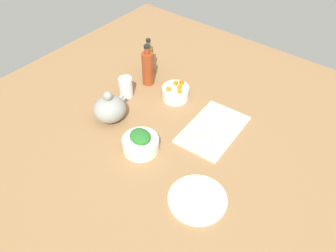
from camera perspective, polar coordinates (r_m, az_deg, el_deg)
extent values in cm
cube|color=olive|center=(148.73, 0.00, -1.81)|extent=(190.00, 190.00, 3.00)
cube|color=silver|center=(150.41, 7.60, -0.58)|extent=(33.95, 22.66, 1.00)
cylinder|color=white|center=(125.96, 4.99, -12.20)|extent=(21.70, 21.70, 1.20)
cylinder|color=white|center=(139.88, -4.61, -3.10)|extent=(15.13, 15.13, 5.89)
cylinder|color=white|center=(164.42, 1.28, 5.61)|extent=(12.95, 12.95, 6.44)
ellipsoid|color=gray|center=(153.37, -9.81, 2.85)|extent=(14.87, 14.42, 11.68)
sphere|color=gray|center=(148.65, -10.15, 5.04)|extent=(4.16, 4.16, 4.16)
cylinder|color=gray|center=(155.59, -8.22, 4.46)|extent=(5.38, 2.00, 3.93)
cylinder|color=#95391A|center=(171.53, -3.43, 9.61)|extent=(5.79, 5.79, 17.44)
cylinder|color=#95391A|center=(165.97, -3.58, 12.57)|extent=(2.60, 2.60, 3.25)
cylinder|color=black|center=(164.84, -3.62, 13.24)|extent=(2.89, 2.89, 1.20)
cylinder|color=brown|center=(180.77, -3.20, 11.03)|extent=(4.81, 4.81, 14.53)
cylinder|color=brown|center=(176.04, -3.32, 13.53)|extent=(2.16, 2.16, 3.68)
cylinder|color=black|center=(174.83, -3.35, 14.22)|extent=(2.41, 2.41, 1.20)
cylinder|color=white|center=(166.10, -7.12, 6.51)|extent=(6.61, 6.61, 10.20)
cube|color=orange|center=(163.81, 1.30, 7.25)|extent=(2.01, 2.01, 1.80)
cube|color=orange|center=(158.88, 1.98, 5.92)|extent=(2.54, 2.54, 1.80)
cube|color=orange|center=(160.02, 0.07, 6.26)|extent=(2.06, 2.06, 1.80)
cube|color=orange|center=(164.28, 2.32, 7.35)|extent=(2.45, 2.45, 1.80)
cube|color=orange|center=(161.48, 2.02, 6.63)|extent=(2.10, 2.10, 1.80)
ellipsoid|color=#287129|center=(136.52, -4.72, -1.75)|extent=(10.97, 11.85, 3.46)
cube|color=white|center=(126.15, 3.63, -10.60)|extent=(3.11, 3.11, 2.20)
cube|color=white|center=(124.71, 4.87, -11.64)|extent=(2.54, 2.54, 2.20)
cube|color=white|center=(126.47, 6.65, -10.72)|extent=(2.33, 2.33, 2.20)
cube|color=white|center=(122.82, 6.06, -13.07)|extent=(3.10, 3.10, 2.20)
cube|color=#FAE1D1|center=(122.44, 3.96, -13.11)|extent=(2.76, 2.76, 2.20)
cube|color=white|center=(124.54, 7.05, -12.02)|extent=(2.75, 2.75, 2.20)
pyramid|color=beige|center=(145.09, 6.03, -1.34)|extent=(6.08, 6.28, 3.00)
pyramid|color=beige|center=(153.34, 10.76, 0.82)|extent=(6.01, 6.14, 2.27)
pyramid|color=beige|center=(143.83, 3.93, -1.90)|extent=(5.45, 5.21, 2.16)
pyramid|color=beige|center=(151.32, 6.52, 0.71)|extent=(7.33, 7.55, 2.21)
pyramid|color=beige|center=(142.17, 7.99, -2.83)|extent=(7.66, 7.52, 2.75)
pyramid|color=beige|center=(147.63, 9.06, -0.76)|extent=(6.69, 6.65, 2.94)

